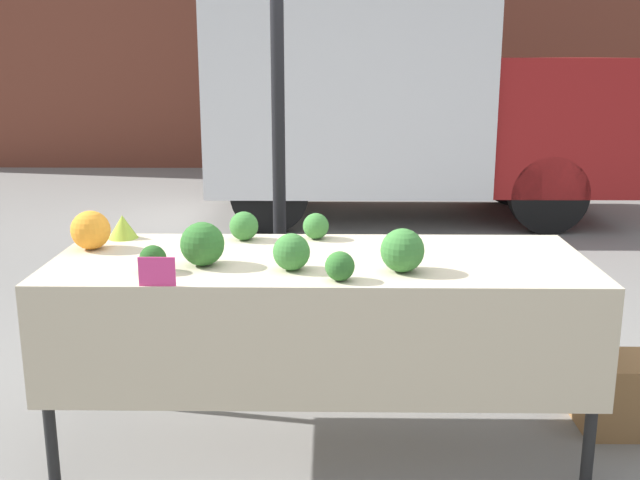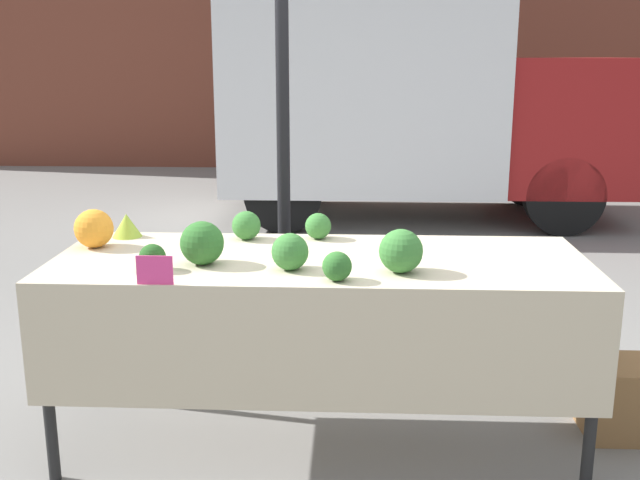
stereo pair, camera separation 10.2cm
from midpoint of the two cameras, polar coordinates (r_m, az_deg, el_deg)
name	(u,v)px [view 1 (the left image)]	position (r m, az deg, el deg)	size (l,w,h in m)	color
ground_plane	(320,441)	(3.66, -0.83, -15.07)	(40.00, 40.00, 0.00)	gray
tent_pole	(279,180)	(4.02, -3.87, 4.62)	(0.07, 0.07, 2.25)	black
parked_truck	(398,107)	(8.31, 5.60, 10.04)	(4.37, 1.89, 2.28)	white
market_table	(320,285)	(3.27, -0.91, -3.43)	(2.36, 0.89, 0.90)	beige
orange_cauliflower	(91,230)	(3.61, -17.86, 0.72)	(0.18, 0.18, 0.18)	orange
romanesco_head	(123,227)	(3.79, -15.55, 0.98)	(0.14, 0.14, 0.12)	#93B238
broccoli_head_0	(244,226)	(3.64, -6.62, 1.07)	(0.14, 0.14, 0.14)	#387533
broccoli_head_1	(340,266)	(2.96, 0.54, -2.01)	(0.12, 0.12, 0.12)	#2D6628
broccoli_head_2	(153,259)	(3.17, -13.52, -1.40)	(0.11, 0.11, 0.11)	#23511E
broccoli_head_3	(202,244)	(3.22, -9.85, -0.31)	(0.19, 0.19, 0.19)	#2D6628
broccoli_head_4	(402,250)	(3.09, 5.36, -0.80)	(0.18, 0.18, 0.18)	#387533
broccoli_head_5	(291,252)	(3.11, -3.13, -0.92)	(0.16, 0.16, 0.16)	#387533
broccoli_head_6	(316,226)	(3.64, -1.12, 1.07)	(0.13, 0.13, 0.13)	#387533
price_sign	(157,272)	(2.97, -13.28, -2.37)	(0.14, 0.01, 0.12)	#E53D84
produce_crate	(627,394)	(3.96, 21.70, -10.84)	(0.46, 0.33, 0.36)	olive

